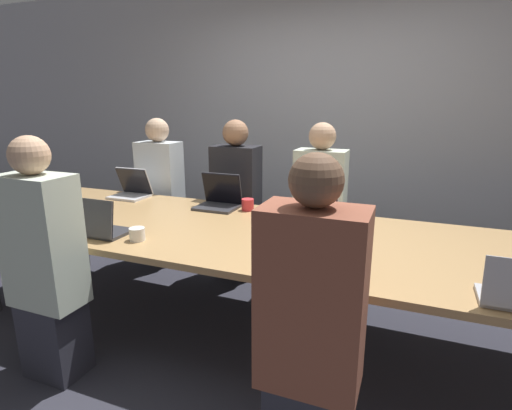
{
  "coord_description": "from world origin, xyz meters",
  "views": [
    {
      "loc": [
        0.83,
        -2.29,
        1.55
      ],
      "look_at": [
        -0.12,
        0.1,
        0.88
      ],
      "focal_mm": 28.0,
      "sensor_mm": 36.0,
      "label": 1
    }
  ],
  "objects_px": {
    "laptop_far_center": "(314,208)",
    "person_near_left": "(45,266)",
    "cup_far_midleft": "(248,205)",
    "person_far_midleft": "(236,203)",
    "person_far_center": "(319,212)",
    "laptop_far_left": "(132,189)",
    "laptop_near_midright": "(319,258)",
    "person_near_midright": "(310,334)",
    "laptop_far_midleft": "(219,198)",
    "person_far_left": "(161,194)",
    "cup_far_center": "(344,216)",
    "laptop_near_left": "(97,225)",
    "cup_near_left": "(137,234)",
    "stapler": "(305,239)"
  },
  "relations": [
    {
      "from": "laptop_near_left",
      "to": "cup_far_midleft",
      "type": "xyz_separation_m",
      "value": [
        0.64,
        0.9,
        -0.03
      ]
    },
    {
      "from": "laptop_far_center",
      "to": "laptop_far_left",
      "type": "height_order",
      "value": "laptop_far_left"
    },
    {
      "from": "laptop_far_center",
      "to": "person_near_left",
      "type": "bearing_deg",
      "value": -132.63
    },
    {
      "from": "laptop_far_left",
      "to": "laptop_near_midright",
      "type": "bearing_deg",
      "value": -26.95
    },
    {
      "from": "person_near_midright",
      "to": "laptop_near_left",
      "type": "height_order",
      "value": "person_near_midright"
    },
    {
      "from": "person_far_center",
      "to": "cup_far_center",
      "type": "height_order",
      "value": "person_far_center"
    },
    {
      "from": "laptop_near_left",
      "to": "person_far_center",
      "type": "bearing_deg",
      "value": -131.82
    },
    {
      "from": "laptop_far_left",
      "to": "laptop_far_center",
      "type": "bearing_deg",
      "value": -0.76
    },
    {
      "from": "cup_far_midleft",
      "to": "person_near_left",
      "type": "bearing_deg",
      "value": -117.77
    },
    {
      "from": "laptop_near_left",
      "to": "person_near_left",
      "type": "bearing_deg",
      "value": 84.9
    },
    {
      "from": "cup_far_center",
      "to": "laptop_far_midleft",
      "type": "relative_size",
      "value": 0.25
    },
    {
      "from": "cup_far_center",
      "to": "laptop_near_left",
      "type": "relative_size",
      "value": 0.24
    },
    {
      "from": "person_near_midright",
      "to": "cup_near_left",
      "type": "distance_m",
      "value": 1.31
    },
    {
      "from": "cup_far_center",
      "to": "laptop_far_midleft",
      "type": "bearing_deg",
      "value": 177.82
    },
    {
      "from": "cup_far_center",
      "to": "cup_far_midleft",
      "type": "xyz_separation_m",
      "value": [
        -0.75,
        0.04,
        0.0
      ]
    },
    {
      "from": "cup_near_left",
      "to": "person_far_midleft",
      "type": "distance_m",
      "value": 1.25
    },
    {
      "from": "laptop_far_midleft",
      "to": "laptop_far_left",
      "type": "bearing_deg",
      "value": 177.81
    },
    {
      "from": "cup_near_left",
      "to": "laptop_far_midleft",
      "type": "height_order",
      "value": "laptop_far_midleft"
    },
    {
      "from": "cup_far_midleft",
      "to": "person_far_midleft",
      "type": "bearing_deg",
      "value": 126.07
    },
    {
      "from": "cup_near_left",
      "to": "person_near_left",
      "type": "bearing_deg",
      "value": -128.6
    },
    {
      "from": "laptop_near_left",
      "to": "cup_far_midleft",
      "type": "relative_size",
      "value": 3.56
    },
    {
      "from": "person_near_midright",
      "to": "laptop_near_left",
      "type": "distance_m",
      "value": 1.57
    },
    {
      "from": "stapler",
      "to": "cup_far_midleft",
      "type": "bearing_deg",
      "value": 142.16
    },
    {
      "from": "person_far_center",
      "to": "laptop_near_left",
      "type": "bearing_deg",
      "value": -131.82
    },
    {
      "from": "person_far_left",
      "to": "cup_far_midleft",
      "type": "bearing_deg",
      "value": -20.52
    },
    {
      "from": "person_far_center",
      "to": "person_near_left",
      "type": "xyz_separation_m",
      "value": [
        -1.16,
        -1.64,
        -0.01
      ]
    },
    {
      "from": "cup_near_left",
      "to": "cup_far_midleft",
      "type": "bearing_deg",
      "value": 68.0
    },
    {
      "from": "cup_far_center",
      "to": "laptop_far_midleft",
      "type": "xyz_separation_m",
      "value": [
        -0.99,
        0.04,
        0.04
      ]
    },
    {
      "from": "person_far_center",
      "to": "person_near_midright",
      "type": "relative_size",
      "value": 1.01
    },
    {
      "from": "person_far_left",
      "to": "laptop_near_left",
      "type": "relative_size",
      "value": 4.18
    },
    {
      "from": "cup_far_center",
      "to": "person_far_left",
      "type": "distance_m",
      "value": 1.89
    },
    {
      "from": "person_near_left",
      "to": "cup_far_midleft",
      "type": "relative_size",
      "value": 14.71
    },
    {
      "from": "person_near_midright",
      "to": "laptop_far_left",
      "type": "bearing_deg",
      "value": -35.75
    },
    {
      "from": "laptop_near_midright",
      "to": "cup_near_left",
      "type": "distance_m",
      "value": 1.13
    },
    {
      "from": "stapler",
      "to": "laptop_far_midleft",
      "type": "bearing_deg",
      "value": 151.52
    },
    {
      "from": "laptop_far_midleft",
      "to": "person_far_midleft",
      "type": "bearing_deg",
      "value": 92.46
    },
    {
      "from": "laptop_far_left",
      "to": "person_far_left",
      "type": "height_order",
      "value": "person_far_left"
    },
    {
      "from": "person_near_midright",
      "to": "laptop_far_midleft",
      "type": "distance_m",
      "value": 1.77
    },
    {
      "from": "person_near_left",
      "to": "cup_far_center",
      "type": "bearing_deg",
      "value": -138.79
    },
    {
      "from": "laptop_far_midleft",
      "to": "laptop_near_left",
      "type": "bearing_deg",
      "value": -113.62
    },
    {
      "from": "cup_far_midleft",
      "to": "person_far_center",
      "type": "bearing_deg",
      "value": 36.12
    },
    {
      "from": "cup_far_midleft",
      "to": "person_near_midright",
      "type": "bearing_deg",
      "value": -58.51
    },
    {
      "from": "laptop_near_left",
      "to": "cup_far_midleft",
      "type": "height_order",
      "value": "laptop_near_left"
    },
    {
      "from": "person_far_left",
      "to": "laptop_near_midright",
      "type": "xyz_separation_m",
      "value": [
        1.85,
        -1.33,
        0.12
      ]
    },
    {
      "from": "cup_far_center",
      "to": "cup_far_midleft",
      "type": "distance_m",
      "value": 0.75
    },
    {
      "from": "person_near_left",
      "to": "person_far_left",
      "type": "bearing_deg",
      "value": -76.39
    },
    {
      "from": "person_near_midright",
      "to": "cup_near_left",
      "type": "bearing_deg",
      "value": -22.59
    },
    {
      "from": "person_far_center",
      "to": "cup_far_midleft",
      "type": "xyz_separation_m",
      "value": [
        -0.48,
        -0.35,
        0.1
      ]
    },
    {
      "from": "laptop_far_center",
      "to": "person_near_left",
      "type": "distance_m",
      "value": 1.77
    },
    {
      "from": "laptop_far_center",
      "to": "person_far_left",
      "type": "bearing_deg",
      "value": 166.24
    }
  ]
}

